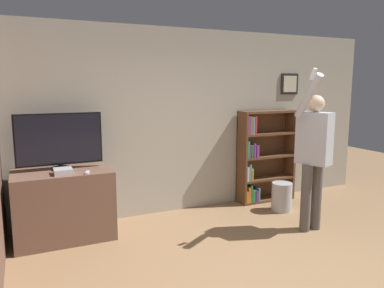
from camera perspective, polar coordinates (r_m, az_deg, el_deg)
name	(u,v)px	position (r m, az deg, el deg)	size (l,w,h in m)	color
wall_back	(181,121)	(5.58, -1.73, 3.49)	(6.82, 0.09, 2.70)	#B2AD9E
tv_ledge	(64,205)	(4.94, -18.96, -8.72)	(1.16, 0.71, 0.85)	brown
television	(59,141)	(4.86, -19.56, 0.50)	(1.02, 0.22, 0.70)	black
game_console	(63,171)	(4.66, -19.05, -3.94)	(0.21, 0.21, 0.07)	silver
remote_loose	(87,173)	(4.60, -15.69, -4.21)	(0.08, 0.14, 0.02)	white
bookshelf	(261,157)	(6.17, 10.53, -1.98)	(0.97, 0.28, 1.48)	brown
person	(314,150)	(5.01, 18.09, -0.82)	(0.56, 0.57, 2.08)	#56514C
waste_bin	(282,197)	(5.87, 13.51, -7.82)	(0.31, 0.31, 0.43)	#B7B7BC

